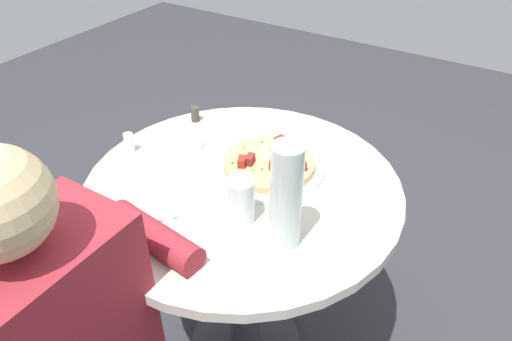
# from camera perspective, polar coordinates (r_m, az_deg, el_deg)

# --- Properties ---
(dining_table) EXTENTS (0.86, 0.86, 0.73)m
(dining_table) POSITION_cam_1_polar(r_m,az_deg,el_deg) (1.40, -1.50, -7.13)
(dining_table) COLOR beige
(dining_table) RESTS_ON ground_plane
(pizza_plate) EXTENTS (0.31, 0.31, 0.01)m
(pizza_plate) POSITION_cam_1_polar(r_m,az_deg,el_deg) (1.33, 1.56, 0.25)
(pizza_plate) COLOR white
(pizza_plate) RESTS_ON dining_table
(breakfast_pizza) EXTENTS (0.25, 0.25, 0.05)m
(breakfast_pizza) POSITION_cam_1_polar(r_m,az_deg,el_deg) (1.32, 1.68, 0.95)
(breakfast_pizza) COLOR tan
(breakfast_pizza) RESTS_ON pizza_plate
(bread_plate) EXTENTS (0.18, 0.18, 0.01)m
(bread_plate) POSITION_cam_1_polar(r_m,az_deg,el_deg) (1.46, -9.79, 3.25)
(bread_plate) COLOR white
(bread_plate) RESTS_ON dining_table
(napkin) EXTENTS (0.22, 0.22, 0.00)m
(napkin) POSITION_cam_1_polar(r_m,az_deg,el_deg) (1.26, -11.23, -3.26)
(napkin) COLOR white
(napkin) RESTS_ON dining_table
(fork) EXTENTS (0.12, 0.15, 0.00)m
(fork) POSITION_cam_1_polar(r_m,az_deg,el_deg) (1.26, -10.45, -2.95)
(fork) COLOR silver
(fork) RESTS_ON napkin
(knife) EXTENTS (0.12, 0.15, 0.00)m
(knife) POSITION_cam_1_polar(r_m,az_deg,el_deg) (1.25, -12.06, -3.26)
(knife) COLOR silver
(knife) RESTS_ON napkin
(water_glass) EXTENTS (0.07, 0.07, 0.12)m
(water_glass) POSITION_cam_1_polar(r_m,az_deg,el_deg) (1.14, -1.83, -3.60)
(water_glass) COLOR silver
(water_glass) RESTS_ON dining_table
(water_bottle) EXTENTS (0.07, 0.07, 0.26)m
(water_bottle) POSITION_cam_1_polar(r_m,az_deg,el_deg) (1.03, 3.62, -3.19)
(water_bottle) COLOR silver
(water_bottle) RESTS_ON dining_table
(salt_shaker) EXTENTS (0.03, 0.03, 0.06)m
(salt_shaker) POSITION_cam_1_polar(r_m,az_deg,el_deg) (1.45, -14.95, 3.23)
(salt_shaker) COLOR white
(salt_shaker) RESTS_ON dining_table
(pepper_shaker) EXTENTS (0.03, 0.03, 0.05)m
(pepper_shaker) POSITION_cam_1_polar(r_m,az_deg,el_deg) (1.57, -7.31, 6.75)
(pepper_shaker) COLOR #3F3833
(pepper_shaker) RESTS_ON dining_table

